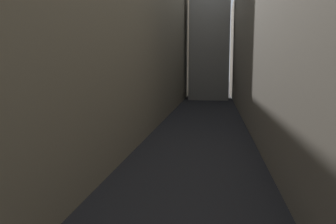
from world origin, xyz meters
The scene contains 3 objects.
ground_plane centered at (0.00, 48.00, 0.00)m, with size 264.00×264.00×0.00m, color #232326.
building_block_left centered at (-11.57, 50.00, 12.62)m, with size 12.14×108.00×25.24m, color gray.
building_block_right centered at (10.53, 50.00, 11.60)m, with size 10.05×108.00×23.20m, color gray.
Camera 1 is at (1.61, 7.35, 7.32)m, focal length 35.44 mm.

